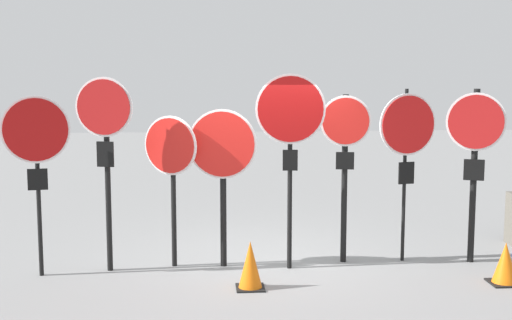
{
  "coord_description": "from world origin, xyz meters",
  "views": [
    {
      "loc": [
        -0.8,
        -9.63,
        2.75
      ],
      "look_at": [
        -0.06,
        0.0,
        1.47
      ],
      "focal_mm": 50.0,
      "sensor_mm": 36.0,
      "label": 1
    }
  ],
  "objects_px": {
    "stop_sign_4": "(290,124)",
    "traffic_cone_1": "(505,263)",
    "stop_sign_3": "(222,158)",
    "stop_sign_7": "(475,145)",
    "stop_sign_6": "(407,134)",
    "stop_sign_1": "(105,133)",
    "traffic_cone_0": "(250,265)",
    "stop_sign_5": "(345,147)",
    "stop_sign_0": "(36,142)",
    "stop_sign_2": "(171,158)"
  },
  "relations": [
    {
      "from": "stop_sign_4",
      "to": "traffic_cone_1",
      "type": "xyz_separation_m",
      "value": [
        2.64,
        -0.86,
        -1.71
      ]
    },
    {
      "from": "stop_sign_3",
      "to": "stop_sign_7",
      "type": "distance_m",
      "value": 3.48
    },
    {
      "from": "stop_sign_6",
      "to": "stop_sign_1",
      "type": "bearing_deg",
      "value": 168.66
    },
    {
      "from": "traffic_cone_0",
      "to": "stop_sign_3",
      "type": "bearing_deg",
      "value": 107.39
    },
    {
      "from": "stop_sign_5",
      "to": "stop_sign_7",
      "type": "bearing_deg",
      "value": 3.71
    },
    {
      "from": "stop_sign_1",
      "to": "stop_sign_5",
      "type": "distance_m",
      "value": 3.25
    },
    {
      "from": "stop_sign_1",
      "to": "stop_sign_7",
      "type": "distance_m",
      "value": 5.02
    },
    {
      "from": "stop_sign_5",
      "to": "stop_sign_6",
      "type": "xyz_separation_m",
      "value": [
        0.87,
        -0.01,
        0.16
      ]
    },
    {
      "from": "traffic_cone_0",
      "to": "traffic_cone_1",
      "type": "bearing_deg",
      "value": -0.87
    },
    {
      "from": "stop_sign_1",
      "to": "stop_sign_3",
      "type": "relative_size",
      "value": 1.2
    },
    {
      "from": "stop_sign_4",
      "to": "traffic_cone_0",
      "type": "bearing_deg",
      "value": -121.82
    },
    {
      "from": "stop_sign_5",
      "to": "traffic_cone_0",
      "type": "xyz_separation_m",
      "value": [
        -1.39,
        -1.09,
        -1.34
      ]
    },
    {
      "from": "stop_sign_0",
      "to": "stop_sign_5",
      "type": "relative_size",
      "value": 1.01
    },
    {
      "from": "stop_sign_3",
      "to": "stop_sign_6",
      "type": "distance_m",
      "value": 2.58
    },
    {
      "from": "stop_sign_3",
      "to": "stop_sign_7",
      "type": "xyz_separation_m",
      "value": [
        3.48,
        -0.04,
        0.15
      ]
    },
    {
      "from": "stop_sign_1",
      "to": "traffic_cone_1",
      "type": "bearing_deg",
      "value": 4.04
    },
    {
      "from": "stop_sign_5",
      "to": "stop_sign_4",
      "type": "bearing_deg",
      "value": -152.41
    },
    {
      "from": "stop_sign_6",
      "to": "stop_sign_7",
      "type": "relative_size",
      "value": 1.0
    },
    {
      "from": "stop_sign_5",
      "to": "stop_sign_7",
      "type": "relative_size",
      "value": 0.97
    },
    {
      "from": "stop_sign_4",
      "to": "stop_sign_6",
      "type": "xyz_separation_m",
      "value": [
        1.66,
        0.26,
        -0.17
      ]
    },
    {
      "from": "stop_sign_2",
      "to": "stop_sign_7",
      "type": "bearing_deg",
      "value": 27.6
    },
    {
      "from": "stop_sign_1",
      "to": "stop_sign_2",
      "type": "bearing_deg",
      "value": 24.39
    },
    {
      "from": "stop_sign_2",
      "to": "traffic_cone_1",
      "type": "distance_m",
      "value": 4.55
    },
    {
      "from": "stop_sign_0",
      "to": "stop_sign_3",
      "type": "xyz_separation_m",
      "value": [
        2.39,
        0.26,
        -0.26
      ]
    },
    {
      "from": "stop_sign_7",
      "to": "traffic_cone_1",
      "type": "relative_size",
      "value": 4.55
    },
    {
      "from": "traffic_cone_0",
      "to": "stop_sign_0",
      "type": "bearing_deg",
      "value": 165.01
    },
    {
      "from": "stop_sign_0",
      "to": "stop_sign_6",
      "type": "height_order",
      "value": "stop_sign_6"
    },
    {
      "from": "stop_sign_6",
      "to": "traffic_cone_0",
      "type": "distance_m",
      "value": 2.92
    },
    {
      "from": "stop_sign_6",
      "to": "traffic_cone_1",
      "type": "relative_size",
      "value": 4.54
    },
    {
      "from": "stop_sign_3",
      "to": "stop_sign_0",
      "type": "bearing_deg",
      "value": -162.97
    },
    {
      "from": "stop_sign_7",
      "to": "traffic_cone_1",
      "type": "distance_m",
      "value": 1.71
    },
    {
      "from": "stop_sign_1",
      "to": "stop_sign_3",
      "type": "bearing_deg",
      "value": 17.79
    },
    {
      "from": "stop_sign_0",
      "to": "stop_sign_2",
      "type": "xyz_separation_m",
      "value": [
        1.7,
        0.32,
        -0.26
      ]
    },
    {
      "from": "stop_sign_0",
      "to": "traffic_cone_1",
      "type": "relative_size",
      "value": 4.43
    },
    {
      "from": "stop_sign_7",
      "to": "stop_sign_6",
      "type": "bearing_deg",
      "value": -168.31
    },
    {
      "from": "stop_sign_0",
      "to": "stop_sign_5",
      "type": "bearing_deg",
      "value": -4.44
    },
    {
      "from": "stop_sign_0",
      "to": "stop_sign_5",
      "type": "height_order",
      "value": "stop_sign_0"
    },
    {
      "from": "traffic_cone_0",
      "to": "traffic_cone_1",
      "type": "height_order",
      "value": "traffic_cone_0"
    },
    {
      "from": "stop_sign_5",
      "to": "stop_sign_3",
      "type": "bearing_deg",
      "value": -168.03
    },
    {
      "from": "stop_sign_4",
      "to": "stop_sign_6",
      "type": "bearing_deg",
      "value": 13.3
    },
    {
      "from": "stop_sign_4",
      "to": "stop_sign_6",
      "type": "height_order",
      "value": "stop_sign_4"
    },
    {
      "from": "stop_sign_7",
      "to": "stop_sign_4",
      "type": "bearing_deg",
      "value": -156.99
    },
    {
      "from": "stop_sign_1",
      "to": "stop_sign_7",
      "type": "bearing_deg",
      "value": 15.06
    },
    {
      "from": "stop_sign_2",
      "to": "stop_sign_7",
      "type": "height_order",
      "value": "stop_sign_7"
    },
    {
      "from": "stop_sign_4",
      "to": "stop_sign_1",
      "type": "bearing_deg",
      "value": -177.74
    },
    {
      "from": "stop_sign_5",
      "to": "traffic_cone_0",
      "type": "height_order",
      "value": "stop_sign_5"
    },
    {
      "from": "stop_sign_0",
      "to": "traffic_cone_0",
      "type": "relative_size",
      "value": 3.93
    },
    {
      "from": "traffic_cone_1",
      "to": "stop_sign_2",
      "type": "bearing_deg",
      "value": 165.54
    },
    {
      "from": "stop_sign_0",
      "to": "stop_sign_5",
      "type": "distance_m",
      "value": 4.11
    },
    {
      "from": "traffic_cone_1",
      "to": "traffic_cone_0",
      "type": "bearing_deg",
      "value": 179.13
    }
  ]
}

